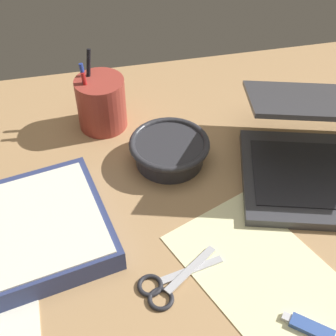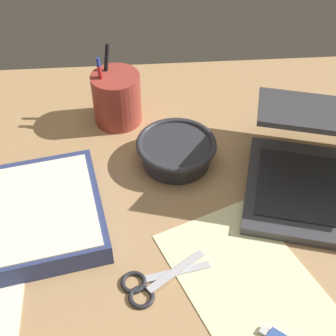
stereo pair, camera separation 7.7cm
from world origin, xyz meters
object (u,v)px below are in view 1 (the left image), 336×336
at_px(bowl, 171,150).
at_px(scissors, 165,286).
at_px(pen_cup, 101,103).
at_px(laptop, 331,151).

bearing_deg(bowl, scissors, -104.37).
height_order(pen_cup, scissors, pen_cup).
bearing_deg(bowl, pen_cup, 129.23).
relative_size(laptop, scissors, 2.74).
height_order(laptop, bowl, laptop).
xyz_separation_m(bowl, scissors, (-0.07, -0.27, -0.02)).
relative_size(laptop, bowl, 2.51).
height_order(bowl, pen_cup, pen_cup).
relative_size(bowl, scissors, 1.09).
bearing_deg(laptop, pen_cup, 165.66).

